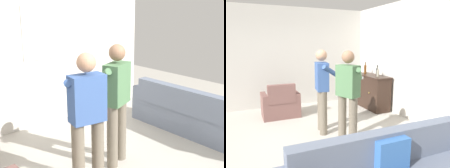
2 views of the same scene
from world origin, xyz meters
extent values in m
cube|color=silver|center=(0.00, 2.66, 1.40)|extent=(5.20, 0.12, 2.80)
cube|color=silver|center=(0.45, 2.60, 1.67)|extent=(1.01, 0.02, 0.93)
cube|color=white|center=(0.45, 2.59, 1.67)|extent=(0.93, 0.03, 0.85)
cube|color=slate|center=(1.96, 0.43, 0.21)|extent=(0.55, 2.26, 0.42)
cube|color=slate|center=(1.76, 0.43, 0.62)|extent=(0.18, 2.26, 0.40)
cube|color=slate|center=(1.96, 1.64, 0.32)|extent=(0.55, 0.18, 0.64)
cube|color=#386BB7|center=(1.89, 0.43, 0.60)|extent=(0.14, 0.40, 0.36)
cylinder|color=#6B6051|center=(-0.48, 0.46, 0.44)|extent=(0.15, 0.15, 0.88)
cylinder|color=#6B6051|center=(-0.22, 0.41, 0.44)|extent=(0.15, 0.15, 0.88)
cube|color=#385693|center=(-0.35, 0.44, 1.16)|extent=(0.43, 0.29, 0.55)
sphere|color=tan|center=(-0.35, 0.44, 1.57)|extent=(0.22, 0.22, 0.22)
cylinder|color=#385693|center=(-0.44, 0.61, 1.27)|extent=(0.38, 0.37, 0.29)
cylinder|color=#385693|center=(-0.21, 0.57, 1.27)|extent=(0.27, 0.43, 0.29)
cube|color=white|center=(-0.30, 0.75, 1.18)|extent=(0.15, 0.07, 0.04)
cylinder|color=#6B6051|center=(0.20, 0.63, 0.44)|extent=(0.15, 0.15, 0.88)
cylinder|color=#6B6051|center=(0.44, 0.72, 0.44)|extent=(0.15, 0.15, 0.88)
cube|color=#4C754C|center=(0.32, 0.67, 1.16)|extent=(0.45, 0.35, 0.55)
sphere|color=#8C664C|center=(0.32, 0.67, 1.57)|extent=(0.22, 0.22, 0.22)
cylinder|color=#4C754C|center=(0.16, 0.78, 1.27)|extent=(0.20, 0.44, 0.29)
cylinder|color=#4C754C|center=(0.37, 0.86, 1.27)|extent=(0.41, 0.32, 0.29)
cube|color=white|center=(0.21, 0.97, 1.18)|extent=(0.15, 0.09, 0.04)
camera|label=1|loc=(-2.35, -2.24, 2.26)|focal=50.00mm
camera|label=2|loc=(3.66, -1.02, 1.80)|focal=35.00mm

